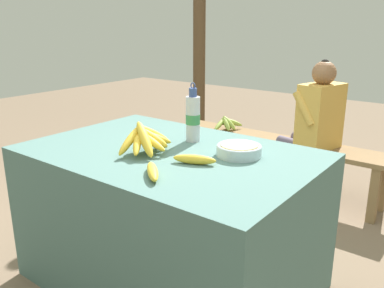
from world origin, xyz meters
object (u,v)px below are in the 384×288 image
serving_bowl (239,149)px  loose_banana_side (194,159)px  banana_bunch_ripe (146,138)px  water_bottle (193,118)px  support_post_near (199,45)px  wooden_bench (275,147)px  loose_banana_front (153,171)px  banana_bunch_green (227,123)px  seated_vendor (314,122)px

serving_bowl → loose_banana_side: size_ratio=1.07×
banana_bunch_ripe → serving_bowl: banana_bunch_ripe is taller
water_bottle → support_post_near: 2.10m
wooden_bench → loose_banana_front: bearing=-80.2°
banana_bunch_ripe → banana_bunch_green: size_ratio=1.01×
loose_banana_front → seated_vendor: (0.00, 1.77, -0.13)m
serving_bowl → loose_banana_front: 0.47m
water_bottle → wooden_bench: size_ratio=0.17×
wooden_bench → support_post_near: (-1.08, 0.42, 0.76)m
serving_bowl → seated_vendor: seated_vendor is taller
serving_bowl → loose_banana_front: bearing=-107.8°
banana_bunch_green → support_post_near: size_ratio=0.15×
water_bottle → support_post_near: support_post_near is taller
banana_bunch_ripe → wooden_bench: (-0.07, 1.58, -0.44)m
banana_bunch_green → support_post_near: support_post_near is taller
banana_bunch_ripe → wooden_bench: banana_bunch_ripe is taller
serving_bowl → water_bottle: 0.34m
seated_vendor → banana_bunch_green: seated_vendor is taller
water_bottle → seated_vendor: size_ratio=0.28×
support_post_near → banana_bunch_green: bearing=-34.3°
banana_bunch_ripe → seated_vendor: size_ratio=0.31×
seated_vendor → loose_banana_front: bearing=102.9°
water_bottle → banana_bunch_green: bearing=115.1°
loose_banana_front → support_post_near: size_ratio=0.08×
loose_banana_front → seated_vendor: seated_vendor is taller
serving_bowl → wooden_bench: (-0.45, 1.34, -0.40)m
water_bottle → support_post_near: (-1.21, 1.70, 0.26)m
wooden_bench → seated_vendor: size_ratio=1.67×
seated_vendor → support_post_near: size_ratio=0.49×
loose_banana_front → banana_bunch_green: loose_banana_front is taller
loose_banana_front → seated_vendor: bearing=89.8°
banana_bunch_ripe → serving_bowl: size_ratio=1.60×
seated_vendor → serving_bowl: bearing=109.1°
loose_banana_side → wooden_bench: (-0.35, 1.56, -0.39)m
loose_banana_side → seated_vendor: bearing=91.5°
serving_bowl → loose_banana_side: (-0.10, -0.22, -0.01)m
water_bottle → loose_banana_side: water_bottle is taller
loose_banana_side → banana_bunch_green: (-0.82, 1.57, -0.26)m
serving_bowl → seated_vendor: (-0.14, 1.32, -0.14)m
water_bottle → wooden_bench: 1.37m
loose_banana_side → seated_vendor: (-0.04, 1.54, -0.13)m
serving_bowl → banana_bunch_green: 1.65m
banana_bunch_ripe → loose_banana_side: bearing=2.9°
banana_bunch_ripe → loose_banana_front: (0.24, -0.21, -0.05)m
banana_bunch_green → serving_bowl: bearing=-55.6°
loose_banana_side → support_post_near: (-1.44, 1.98, 0.37)m
loose_banana_front → wooden_bench: 1.86m
banana_bunch_ripe → loose_banana_side: (0.28, 0.01, -0.05)m
support_post_near → loose_banana_side: bearing=-54.1°
loose_banana_side → wooden_bench: bearing=102.8°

